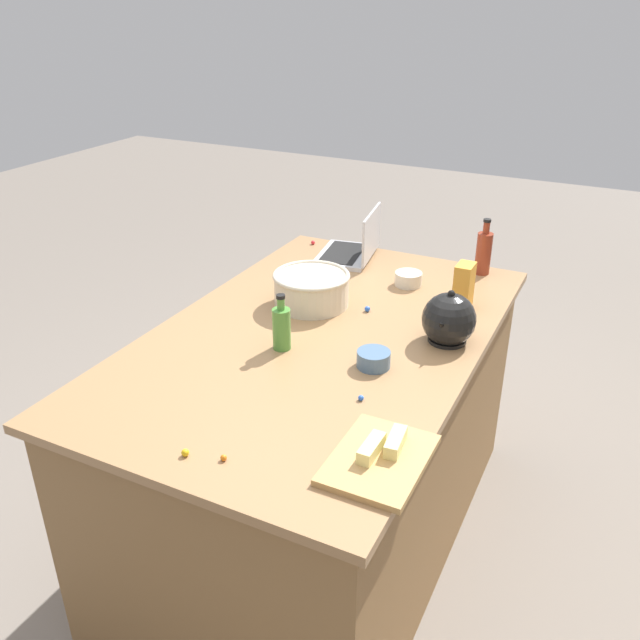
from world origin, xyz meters
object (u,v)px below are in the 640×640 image
(laptop, at_px, (354,248))
(ramekin_small, at_px, (408,279))
(candy_bag, at_px, (464,286))
(bottle_soy, at_px, (484,252))
(mixing_bowl_large, at_px, (311,288))
(bottle_olive, at_px, (282,327))
(butter_stick_left, at_px, (371,448))
(butter_stick_right, at_px, (396,442))
(cutting_board, at_px, (379,460))
(kettle, at_px, (449,320))
(ramekin_medium, at_px, (374,359))

(laptop, relative_size, ramekin_small, 3.17)
(laptop, distance_m, candy_bag, 0.63)
(bottle_soy, bearing_deg, candy_bag, 2.64)
(laptop, bearing_deg, mixing_bowl_large, 5.86)
(laptop, relative_size, bottle_olive, 1.78)
(laptop, height_order, butter_stick_left, laptop)
(mixing_bowl_large, height_order, butter_stick_left, mixing_bowl_large)
(bottle_soy, bearing_deg, mixing_bowl_large, -40.14)
(butter_stick_left, relative_size, ramekin_small, 1.02)
(laptop, height_order, bottle_olive, laptop)
(mixing_bowl_large, distance_m, butter_stick_right, 0.92)
(bottle_soy, bearing_deg, bottle_olive, -24.64)
(bottle_soy, height_order, candy_bag, bottle_soy)
(butter_stick_left, distance_m, candy_bag, 0.98)
(laptop, height_order, ramekin_small, laptop)
(bottle_olive, distance_m, cutting_board, 0.65)
(mixing_bowl_large, relative_size, butter_stick_left, 2.60)
(laptop, distance_m, butter_stick_left, 1.40)
(laptop, height_order, cutting_board, laptop)
(butter_stick_right, bearing_deg, laptop, -151.80)
(ramekin_small, bearing_deg, bottle_olive, -16.14)
(kettle, distance_m, butter_stick_left, 0.70)
(butter_stick_right, bearing_deg, candy_bag, -174.71)
(bottle_olive, distance_m, bottle_soy, 1.02)
(laptop, bearing_deg, butter_stick_right, 28.20)
(ramekin_medium, xyz_separation_m, candy_bag, (-0.55, 0.13, 0.06))
(laptop, distance_m, bottle_olive, 0.86)
(kettle, distance_m, ramekin_small, 0.48)
(laptop, bearing_deg, kettle, 46.32)
(laptop, bearing_deg, cutting_board, 26.39)
(bottle_soy, height_order, kettle, bottle_soy)
(candy_bag, bearing_deg, kettle, 5.75)
(bottle_soy, relative_size, candy_bag, 1.38)
(bottle_olive, height_order, ramekin_small, bottle_olive)
(bottle_soy, distance_m, ramekin_medium, 0.92)
(butter_stick_right, bearing_deg, mixing_bowl_large, -139.63)
(cutting_board, height_order, candy_bag, candy_bag)
(mixing_bowl_large, bearing_deg, butter_stick_right, 40.37)
(cutting_board, bearing_deg, bottle_olive, -128.90)
(butter_stick_left, distance_m, ramekin_small, 1.12)
(mixing_bowl_large, bearing_deg, butter_stick_left, 36.25)
(laptop, relative_size, kettle, 1.60)
(bottle_olive, bearing_deg, laptop, -172.03)
(mixing_bowl_large, distance_m, kettle, 0.54)
(laptop, relative_size, candy_bag, 2.01)
(laptop, xyz_separation_m, cutting_board, (1.26, 0.63, -0.04))
(ramekin_medium, bearing_deg, bottle_soy, 172.93)
(butter_stick_left, height_order, ramekin_medium, butter_stick_left)
(cutting_board, bearing_deg, laptop, -153.61)
(bottle_olive, xyz_separation_m, ramekin_small, (-0.68, 0.20, -0.05))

